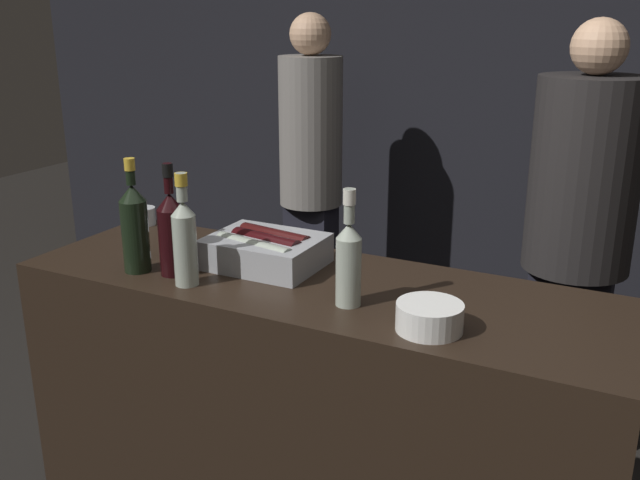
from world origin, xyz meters
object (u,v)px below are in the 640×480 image
at_px(champagne_bottle, 135,226).
at_px(person_in_hoodie, 578,229).
at_px(wine_glass, 174,222).
at_px(candle_votive, 144,216).
at_px(white_wine_bottle, 349,258).
at_px(person_blond_tee, 311,170).
at_px(ice_bin_with_bottles, 265,249).
at_px(red_wine_bottle_black_foil, 172,231).
at_px(bowl_white, 430,316).
at_px(rose_wine_bottle, 185,238).

relative_size(champagne_bottle, person_in_hoodie, 0.19).
bearing_deg(wine_glass, candle_votive, 144.62).
bearing_deg(white_wine_bottle, person_blond_tee, 120.75).
xyz_separation_m(wine_glass, white_wine_bottle, (0.67, -0.12, 0.02)).
relative_size(white_wine_bottle, person_in_hoodie, 0.18).
bearing_deg(white_wine_bottle, candle_votive, 160.84).
bearing_deg(ice_bin_with_bottles, red_wine_bottle_black_foil, -137.35).
bearing_deg(candle_votive, red_wine_bottle_black_foil, -40.93).
distance_m(ice_bin_with_bottles, bowl_white, 0.65).
height_order(ice_bin_with_bottles, bowl_white, ice_bin_with_bottles).
bearing_deg(bowl_white, white_wine_bottle, 167.27).
distance_m(wine_glass, candle_votive, 0.41).
distance_m(champagne_bottle, person_in_hoodie, 1.73).
distance_m(ice_bin_with_bottles, person_in_hoodie, 1.35).
xyz_separation_m(ice_bin_with_bottles, bowl_white, (0.61, -0.22, -0.01)).
bearing_deg(bowl_white, person_blond_tee, 125.85).
bearing_deg(person_in_hoodie, red_wine_bottle_black_foil, 48.10).
xyz_separation_m(wine_glass, person_blond_tee, (-0.30, 1.52, -0.15)).
bearing_deg(white_wine_bottle, person_in_hoodie, 70.98).
bearing_deg(champagne_bottle, person_blond_tee, 99.58).
distance_m(red_wine_bottle_black_foil, person_in_hoodie, 1.64).
distance_m(person_in_hoodie, person_blond_tee, 1.46).
bearing_deg(candle_votive, ice_bin_with_bottles, -15.85).
xyz_separation_m(bowl_white, person_in_hoodie, (0.18, 1.31, -0.11)).
xyz_separation_m(ice_bin_with_bottles, white_wine_bottle, (0.36, -0.17, 0.08)).
xyz_separation_m(ice_bin_with_bottles, wine_glass, (-0.31, -0.05, 0.06)).
height_order(wine_glass, white_wine_bottle, white_wine_bottle).
xyz_separation_m(bowl_white, red_wine_bottle_black_foil, (-0.82, 0.03, 0.10)).
height_order(wine_glass, candle_votive, wine_glass).
xyz_separation_m(ice_bin_with_bottles, rose_wine_bottle, (-0.12, -0.24, 0.09)).
xyz_separation_m(champagne_bottle, white_wine_bottle, (0.69, 0.05, -0.01)).
xyz_separation_m(champagne_bottle, red_wine_bottle_black_foil, (0.12, 0.03, -0.01)).
height_order(bowl_white, red_wine_bottle_black_foil, red_wine_bottle_black_foil).
distance_m(wine_glass, person_blond_tee, 1.56).
height_order(bowl_white, candle_votive, bowl_white).
bearing_deg(wine_glass, bowl_white, -10.54).
bearing_deg(ice_bin_with_bottles, person_in_hoodie, 53.83).
distance_m(bowl_white, champagne_bottle, 0.94).
distance_m(rose_wine_bottle, person_in_hoodie, 1.63).
xyz_separation_m(candle_votive, rose_wine_bottle, (0.52, -0.42, 0.11)).
bearing_deg(bowl_white, wine_glass, 169.46).
bearing_deg(rose_wine_bottle, red_wine_bottle_black_foil, 149.30).
xyz_separation_m(ice_bin_with_bottles, candle_votive, (-0.64, 0.18, -0.02)).
xyz_separation_m(champagne_bottle, rose_wine_bottle, (0.20, -0.02, -0.00)).
distance_m(wine_glass, white_wine_bottle, 0.68).
relative_size(bowl_white, person_blond_tee, 0.09).
bearing_deg(white_wine_bottle, wine_glass, 170.28).
height_order(white_wine_bottle, person_blond_tee, person_blond_tee).
relative_size(bowl_white, wine_glass, 1.14).
bearing_deg(white_wine_bottle, red_wine_bottle_black_foil, -177.49).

